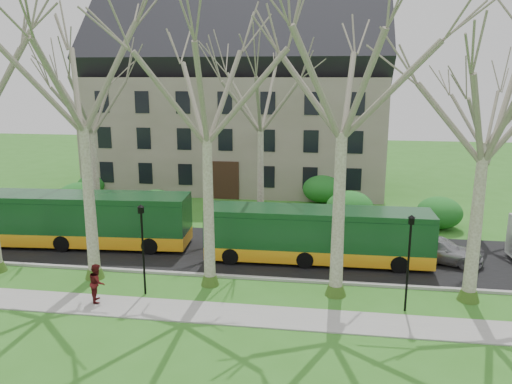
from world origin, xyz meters
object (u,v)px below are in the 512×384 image
sedan (438,249)px  bus_lead (80,219)px  bus_follow (317,234)px  pedestrian_b (97,283)px

sedan → bus_lead: bearing=108.5°
bus_lead → sedan: (20.95, 0.33, -0.97)m
bus_lead → bus_follow: (14.26, -0.62, -0.11)m
bus_lead → sedan: bus_lead is taller
bus_follow → sedan: bearing=7.2°
bus_lead → pedestrian_b: (4.46, -7.19, -0.75)m
bus_follow → pedestrian_b: (-9.79, -6.57, -0.65)m
bus_lead → bus_follow: bearing=-6.3°
bus_follow → sedan: 6.82m
bus_follow → pedestrian_b: size_ratio=6.91×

